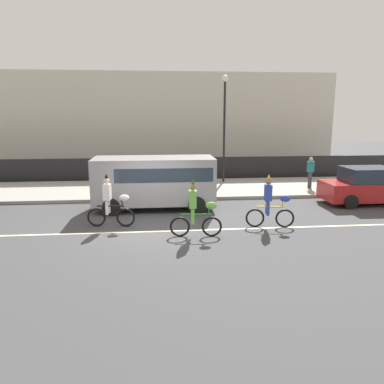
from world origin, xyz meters
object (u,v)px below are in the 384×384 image
at_px(parade_cyclist_zebra, 111,204).
at_px(parade_cyclist_lime, 196,212).
at_px(parade_cyclist_cobalt, 271,204).
at_px(street_lamp_post, 224,113).
at_px(pedestrian_onlooker, 310,172).
at_px(parked_van_grey, 156,179).
at_px(parked_car_red, 369,186).

bearing_deg(parade_cyclist_zebra, parade_cyclist_lime, -25.97).
bearing_deg(parade_cyclist_cobalt, parade_cyclist_lime, -164.39).
xyz_separation_m(street_lamp_post, pedestrian_onlooker, (4.17, -2.23, -2.97)).
distance_m(parade_cyclist_lime, pedestrian_onlooker, 9.58).
distance_m(parked_van_grey, street_lamp_post, 7.00).
height_order(parked_car_red, pedestrian_onlooker, pedestrian_onlooker).
relative_size(parade_cyclist_lime, pedestrian_onlooker, 1.19).
distance_m(parade_cyclist_zebra, parked_van_grey, 2.97).
height_order(parade_cyclist_zebra, parked_car_red, parade_cyclist_zebra).
relative_size(parked_car_red, pedestrian_onlooker, 2.53).
relative_size(parade_cyclist_cobalt, parked_car_red, 0.47).
bearing_deg(parked_van_grey, parade_cyclist_zebra, -123.12).
distance_m(parade_cyclist_cobalt, parked_car_red, 6.25).
xyz_separation_m(parked_car_red, pedestrian_onlooker, (-1.45, 2.99, 0.23)).
xyz_separation_m(parked_van_grey, street_lamp_post, (3.83, 5.20, 2.71)).
bearing_deg(parade_cyclist_cobalt, pedestrian_onlooker, 56.77).
relative_size(parade_cyclist_zebra, parade_cyclist_cobalt, 1.00).
bearing_deg(parade_cyclist_cobalt, parked_van_grey, 142.20).
bearing_deg(parked_van_grey, street_lamp_post, 53.62).
bearing_deg(pedestrian_onlooker, parade_cyclist_lime, -134.43).
bearing_deg(parked_van_grey, parked_car_red, -0.12).
height_order(street_lamp_post, pedestrian_onlooker, street_lamp_post).
distance_m(parade_cyclist_zebra, parade_cyclist_lime, 3.22).
bearing_deg(street_lamp_post, pedestrian_onlooker, -28.17).
height_order(parade_cyclist_zebra, parked_van_grey, parked_van_grey).
bearing_deg(parked_car_red, parade_cyclist_cobalt, -150.35).
distance_m(parade_cyclist_zebra, pedestrian_onlooker, 11.03).
bearing_deg(street_lamp_post, parade_cyclist_zebra, -125.36).
height_order(parade_cyclist_lime, parked_car_red, parade_cyclist_lime).
height_order(parade_cyclist_lime, parade_cyclist_cobalt, same).
relative_size(parade_cyclist_zebra, parked_car_red, 0.47).
relative_size(parked_van_grey, pedestrian_onlooker, 3.09).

